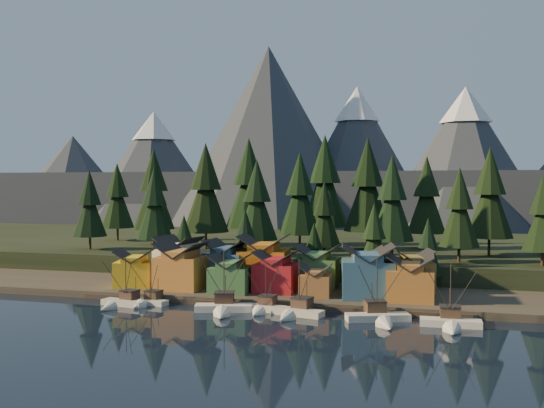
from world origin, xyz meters
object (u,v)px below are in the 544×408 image
(boat_5, at_px, (380,310))
(boat_6, at_px, (451,315))
(boat_0, at_px, (120,297))
(boat_2, at_px, (223,300))
(boat_4, at_px, (295,304))
(house_front_1, at_px, (181,264))
(boat_1, at_px, (147,295))
(boat_3, at_px, (263,301))
(house_back_0, at_px, (179,257))
(house_back_1, at_px, (227,261))
(house_front_0, at_px, (135,267))

(boat_5, distance_m, boat_6, 12.20)
(boat_5, xyz_separation_m, boat_6, (12.16, -0.93, 0.03))
(boat_0, relative_size, boat_2, 0.85)
(boat_4, distance_m, house_front_1, 32.51)
(boat_1, height_order, boat_5, boat_5)
(boat_3, xyz_separation_m, boat_5, (22.44, -2.93, 0.06))
(boat_0, distance_m, boat_5, 51.50)
(boat_0, height_order, house_back_0, house_back_0)
(boat_5, distance_m, house_back_0, 55.92)
(boat_3, bearing_deg, house_back_0, 147.24)
(house_back_0, xyz_separation_m, house_back_1, (13.04, -2.52, -0.15))
(boat_0, height_order, house_back_1, house_back_1)
(boat_4, bearing_deg, boat_3, 175.43)
(boat_4, relative_size, house_front_0, 1.20)
(boat_1, bearing_deg, boat_5, 5.81)
(boat_6, bearing_deg, boat_2, 176.53)
(boat_2, relative_size, boat_3, 1.20)
(boat_1, bearing_deg, boat_3, 9.61)
(boat_6, height_order, house_front_0, boat_6)
(boat_4, xyz_separation_m, boat_5, (15.60, -0.63, -0.04))
(boat_4, height_order, house_back_1, house_back_1)
(boat_1, relative_size, boat_3, 0.95)
(boat_3, height_order, house_front_1, house_front_1)
(boat_5, relative_size, house_back_0, 1.13)
(boat_1, distance_m, house_back_1, 22.81)
(boat_3, relative_size, boat_5, 0.85)
(boat_5, bearing_deg, house_front_0, 145.36)
(boat_4, distance_m, house_back_0, 42.28)
(boat_5, relative_size, house_front_1, 1.23)
(house_back_1, bearing_deg, boat_3, -51.30)
(boat_1, relative_size, house_front_1, 1.00)
(house_back_0, bearing_deg, boat_5, -16.41)
(boat_2, relative_size, house_front_1, 1.26)
(boat_1, bearing_deg, house_front_1, 88.27)
(boat_2, height_order, house_back_0, house_back_0)
(house_front_1, bearing_deg, boat_3, -26.30)
(boat_4, distance_m, house_front_0, 42.97)
(boat_1, relative_size, house_front_0, 1.03)
(boat_2, bearing_deg, boat_0, 165.02)
(boat_1, height_order, house_back_1, house_back_1)
(house_back_1, bearing_deg, boat_2, -69.71)
(boat_4, xyz_separation_m, house_front_0, (-40.43, 14.11, 3.56))
(boat_2, bearing_deg, boat_6, -17.04)
(boat_3, height_order, boat_4, boat_4)
(house_back_1, bearing_deg, boat_4, -43.39)
(boat_3, bearing_deg, boat_5, -1.14)
(boat_0, xyz_separation_m, boat_2, (21.83, 0.11, 0.41))
(house_front_1, height_order, house_back_1, house_front_1)
(boat_1, xyz_separation_m, house_front_1, (2.28, 11.83, 4.81))
(boat_3, height_order, house_back_0, house_back_0)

